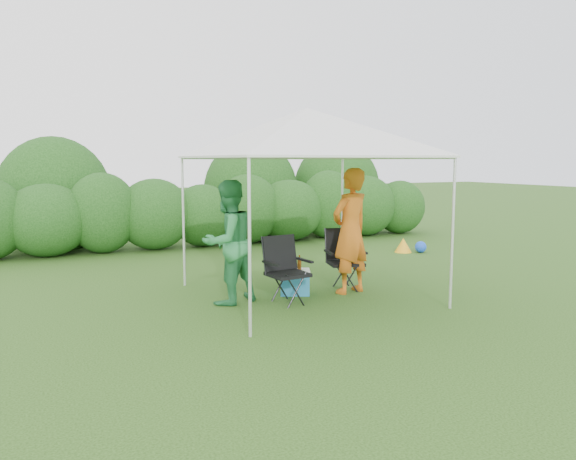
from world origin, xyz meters
name	(u,v)px	position (x,y,z in m)	size (l,w,h in m)	color
ground	(322,303)	(0.00, 0.00, 0.00)	(70.00, 70.00, 0.00)	#32591C
hedge	(203,212)	(0.00, 6.00, 0.82)	(12.99, 1.53, 1.80)	#23541A
canopy	(307,133)	(0.00, 0.50, 2.46)	(3.10, 3.10, 2.83)	silver
chair_right	(344,255)	(0.79, 0.73, 0.55)	(0.69, 0.66, 0.97)	black
chair_left	(284,265)	(-0.46, 0.31, 0.55)	(0.65, 0.60, 0.97)	black
man	(350,231)	(0.72, 0.42, 0.98)	(0.71, 0.47, 1.95)	#CD6017
woman	(228,242)	(-1.21, 0.60, 0.89)	(0.87, 0.68, 1.79)	#2A8144
cooler	(295,282)	(-0.11, 0.68, 0.20)	(0.56, 0.49, 0.39)	teal
bottle	(299,262)	(-0.05, 0.64, 0.51)	(0.06, 0.06, 0.23)	#592D0C
lawn_toy	(408,246)	(3.93, 3.19, 0.15)	(0.64, 0.54, 0.32)	#F7AA1A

